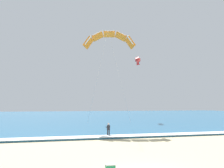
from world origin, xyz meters
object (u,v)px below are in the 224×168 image
object	(u,v)px
surfboard	(108,137)
kite_primary	(109,38)
cooler_box	(110,167)
kite_distant	(138,60)
kitesurfer	(108,129)

from	to	relation	value
surfboard	kite_primary	bearing A→B (deg)	75.23
kite_primary	cooler_box	size ratio (longest dim) A/B	24.82
kite_distant	cooler_box	bearing A→B (deg)	-112.98
cooler_box	kite_distant	bearing A→B (deg)	67.02
kite_primary	cooler_box	xyz separation A→B (m)	(-5.54, -22.36, -14.16)
surfboard	kite_primary	distance (m)	16.16
surfboard	kite_primary	world-z (taller)	kite_primary
surfboard	cooler_box	distance (m)	15.58
kite_primary	cooler_box	world-z (taller)	kite_primary
surfboard	kitesurfer	world-z (taller)	kitesurfer
kitesurfer	kite_primary	xyz separation A→B (m)	(1.90, 7.19, 13.43)
kite_distant	kite_primary	bearing A→B (deg)	-123.23
surfboard	kite_distant	xyz separation A→B (m)	(13.07, 24.25, 14.46)
kitesurfer	kite_distant	xyz separation A→B (m)	(13.07, 24.23, 13.55)
surfboard	kitesurfer	distance (m)	0.91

